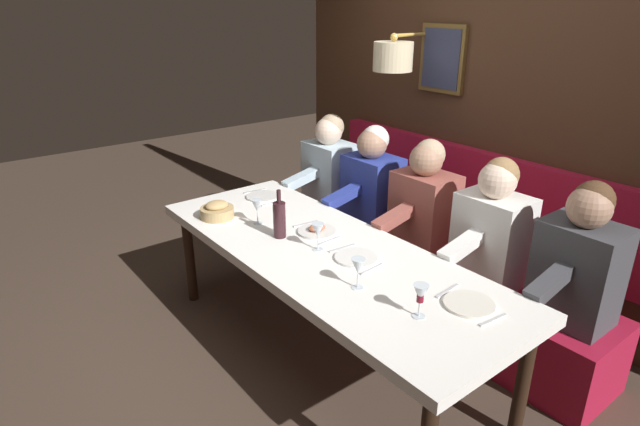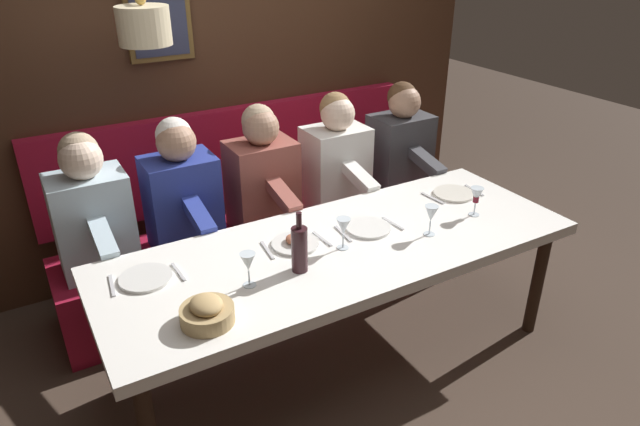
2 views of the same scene
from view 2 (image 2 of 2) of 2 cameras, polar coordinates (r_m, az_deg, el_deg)
ground_plane at (r=3.29m, az=2.00°, el=-14.37°), size 12.00×12.00×0.00m
dining_table at (r=2.89m, az=2.21°, el=-4.25°), size 0.90×2.44×0.74m
banquette_bench at (r=3.80m, az=-5.09°, el=-4.05°), size 0.52×2.64×0.45m
back_wall_panel at (r=3.87m, az=-9.72°, el=14.53°), size 0.59×3.84×2.90m
diner_nearest at (r=4.03m, az=8.10°, el=6.98°), size 0.60×0.40×0.79m
diner_near at (r=3.75m, az=1.63°, el=5.67°), size 0.60×0.40×0.79m
diner_middle at (r=3.51m, az=-5.83°, el=4.05°), size 0.60×0.40×0.79m
diner_far at (r=3.36m, az=-13.74°, el=2.26°), size 0.60×0.40×0.79m
diner_farthest at (r=3.27m, az=-22.02°, el=0.33°), size 0.60×0.40×0.79m
place_setting_0 at (r=3.47m, az=13.28°, el=1.91°), size 0.24×0.32×0.01m
place_setting_1 at (r=2.85m, az=-2.50°, el=-2.98°), size 0.24×0.32×0.05m
place_setting_2 at (r=3.00m, az=4.89°, el=-1.50°), size 0.24×0.32×0.01m
place_setting_3 at (r=2.70m, az=-17.08°, el=-6.24°), size 0.24×0.32×0.01m
wine_glass_0 at (r=2.77m, az=2.36°, el=-1.43°), size 0.07×0.07×0.16m
wine_glass_1 at (r=3.21m, az=15.43°, el=1.66°), size 0.07×0.07×0.16m
wine_glass_2 at (r=2.95m, az=11.10°, el=-0.13°), size 0.07×0.07×0.16m
wine_glass_3 at (r=2.50m, az=-7.24°, el=-5.00°), size 0.07×0.07×0.16m
wine_bottle at (r=2.59m, az=-2.08°, el=-3.58°), size 0.08×0.08×0.30m
bread_bowl at (r=2.35m, az=-11.27°, el=-9.74°), size 0.22×0.22×0.12m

